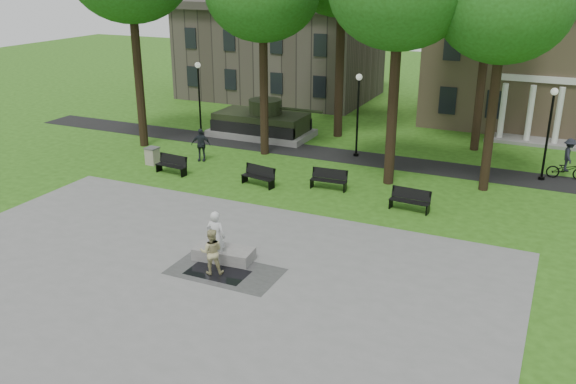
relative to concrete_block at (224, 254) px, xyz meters
name	(u,v)px	position (x,y,z in m)	size (l,w,h in m)	color
ground	(247,234)	(-0.33, 2.44, -0.24)	(120.00, 120.00, 0.00)	#2A5413
plaza	(177,289)	(-0.33, -2.56, -0.23)	(22.00, 16.00, 0.02)	gray
footpath	(346,156)	(-0.33, 14.44, -0.24)	(44.00, 2.60, 0.01)	black
building_right	(555,59)	(9.67, 28.44, 4.10)	(17.00, 12.00, 8.60)	#9E8460
building_left	(281,52)	(-11.33, 28.94, 3.35)	(15.00, 10.00, 7.20)	#4C443D
tree_3	(505,7)	(7.67, 11.94, 8.35)	(6.00, 6.00, 11.19)	black
lamp_left	(199,93)	(-10.33, 14.74, 2.55)	(0.36, 0.36, 4.73)	black
lamp_mid	(358,108)	(0.17, 14.74, 2.55)	(0.36, 0.36, 4.73)	black
lamp_right	(549,127)	(10.17, 14.74, 2.55)	(0.36, 0.36, 4.73)	black
tank_monument	(262,123)	(-6.79, 16.44, 0.61)	(7.45, 3.40, 2.40)	gray
puddle	(217,273)	(0.32, -1.02, -0.22)	(2.20, 1.20, 0.00)	black
concrete_block	(224,254)	(0.00, 0.00, 0.00)	(2.20, 1.00, 0.45)	gray
skateboard	(217,261)	(-0.12, -0.28, -0.19)	(0.78, 0.20, 0.07)	brown
skateboarder	(216,237)	(-0.16, -0.24, 0.77)	(0.73, 0.48, 1.99)	silver
friend_watching	(211,252)	(0.17, -1.11, 0.62)	(0.82, 0.64, 1.68)	tan
pedestrian_walker	(201,145)	(-7.46, 10.24, 0.68)	(1.09, 0.45, 1.86)	#20252B
cyclist	(568,163)	(11.28, 15.39, 0.63)	(2.00, 1.16, 2.13)	black
park_bench_0	(172,164)	(-7.63, 7.65, 0.28)	(1.84, 0.71, 1.00)	black
park_bench_1	(259,175)	(-2.63, 7.91, 0.28)	(1.85, 0.86, 1.00)	black
park_bench_2	(329,179)	(0.75, 8.88, 0.28)	(1.82, 0.63, 1.00)	black
park_bench_3	(410,199)	(5.05, 7.76, 0.28)	(1.83, 0.64, 1.00)	black
trash_bin	(152,156)	(-9.54, 8.54, 0.24)	(0.70, 0.70, 0.96)	#AA9F8C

